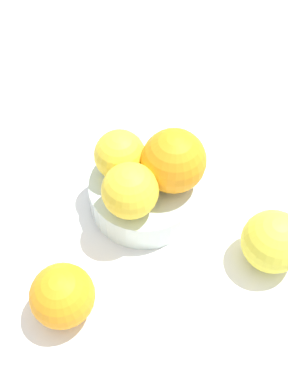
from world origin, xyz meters
TOP-DOWN VIEW (x-y plane):
  - ground_plane at (0.00, 0.00)cm, footprint 110.00×110.00cm
  - fruit_bowl at (0.00, 0.00)cm, footprint 13.42×13.42cm
  - orange_in_bowl_0 at (-3.36, 0.53)cm, footprint 7.53×7.53cm
  - orange_in_bowl_1 at (2.39, 2.86)cm, footprint 6.40×6.40cm
  - orange_in_bowl_2 at (2.21, -2.56)cm, footprint 6.10×6.10cm
  - orange_loose_0 at (11.86, 11.11)cm, footprint 6.81×6.81cm
  - orange_loose_1 at (-11.78, 11.19)cm, footprint 7.14×7.14cm

SIDE VIEW (x-z plane):
  - ground_plane at x=0.00cm, z-range -2.00..0.00cm
  - fruit_bowl at x=0.00cm, z-range -0.11..4.10cm
  - orange_loose_0 at x=11.86cm, z-range 0.00..6.81cm
  - orange_loose_1 at x=-11.78cm, z-range 0.00..7.14cm
  - orange_in_bowl_2 at x=2.21cm, z-range 4.21..10.31cm
  - orange_in_bowl_1 at x=2.39cm, z-range 4.21..10.61cm
  - orange_in_bowl_0 at x=-3.36cm, z-range 4.21..11.74cm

